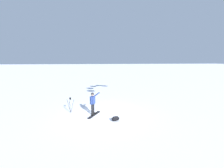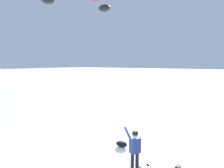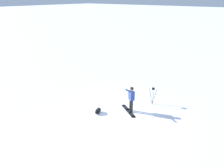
% 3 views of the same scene
% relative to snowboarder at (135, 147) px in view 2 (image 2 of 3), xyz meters
% --- Properties ---
extents(ground_plane, '(300.00, 300.00, 0.00)m').
position_rel_snowboarder_xyz_m(ground_plane, '(-0.74, -0.03, -1.07)').
color(ground_plane, white).
extents(snowboarder, '(0.78, 0.48, 1.78)m').
position_rel_snowboarder_xyz_m(snowboarder, '(0.00, 0.00, 0.00)').
color(snowboarder, black).
rests_on(snowboarder, ground_plane).
extents(gear_bag_large, '(0.64, 0.40, 0.32)m').
position_rel_snowboarder_xyz_m(gear_bag_large, '(-1.52, 1.52, -0.91)').
color(gear_bag_large, black).
rests_on(gear_bag_large, ground_plane).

